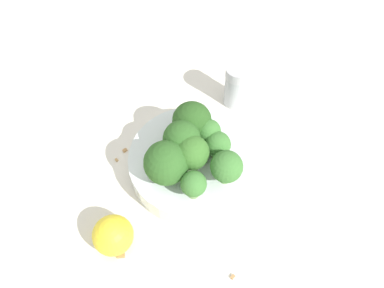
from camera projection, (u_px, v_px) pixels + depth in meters
name	position (u px, v px, depth m)	size (l,w,h in m)	color
ground_plane	(192.00, 169.00, 0.56)	(3.00, 3.00, 0.00)	silver
bowl	(192.00, 163.00, 0.54)	(0.18, 0.18, 0.04)	silver
broccoli_floret_0	(183.00, 137.00, 0.50)	(0.05, 0.05, 0.06)	#8EB770
broccoli_floret_1	(166.00, 163.00, 0.48)	(0.06, 0.06, 0.06)	#84AD66
broccoli_floret_2	(217.00, 145.00, 0.51)	(0.04, 0.04, 0.04)	#7A9E5B
broccoli_floret_3	(192.00, 153.00, 0.49)	(0.05, 0.05, 0.06)	#7A9E5B
broccoli_floret_4	(226.00, 167.00, 0.48)	(0.04, 0.04, 0.06)	#84AD66
broccoli_floret_5	(209.00, 133.00, 0.52)	(0.03, 0.03, 0.05)	#7A9E5B
broccoli_floret_6	(194.00, 185.00, 0.47)	(0.03, 0.03, 0.05)	#7A9E5B
broccoli_floret_7	(192.00, 121.00, 0.52)	(0.06, 0.06, 0.06)	#7A9E5B
pepper_shaker	(236.00, 86.00, 0.60)	(0.04, 0.04, 0.08)	#B2B7BC
lemon_wedge	(113.00, 235.00, 0.47)	(0.05, 0.05, 0.05)	yellow
almond_crumb_0	(116.00, 159.00, 0.56)	(0.01, 0.00, 0.01)	tan
almond_crumb_1	(124.00, 152.00, 0.57)	(0.01, 0.00, 0.01)	#AD7F4C
almond_crumb_2	(233.00, 277.00, 0.47)	(0.01, 0.00, 0.01)	#AD7F4C
almond_crumb_3	(121.00, 254.00, 0.48)	(0.01, 0.01, 0.01)	#AD7F4C
almond_crumb_4	(114.00, 220.00, 0.51)	(0.01, 0.01, 0.01)	#AD7F4C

